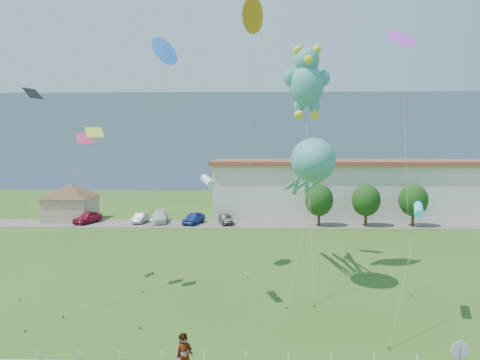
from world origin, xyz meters
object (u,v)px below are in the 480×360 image
teddy_bear_kite (307,80)px  parked_car_blue (194,218)px  octopus_kite (310,170)px  warehouse (415,187)px  pedestrian_left (184,356)px  parked_car_silver (140,218)px  pavilion (71,198)px  parked_car_white (160,217)px  pedestrian_right (184,355)px  parked_car_black (226,219)px  parked_car_red (88,217)px  stop_sign (460,356)px

teddy_bear_kite → parked_car_blue: bearing=119.5°
parked_car_blue → octopus_kite: octopus_kite is taller
warehouse → pedestrian_left: 54.55m
teddy_bear_kite → parked_car_silver: bearing=131.4°
pavilion → parked_car_blue: 18.05m
pedestrian_left → parked_car_white: pedestrian_left is taller
pedestrian_right → parked_car_blue: 38.16m
pedestrian_left → parked_car_blue: pedestrian_left is taller
parked_car_black → octopus_kite: (7.75, -23.89, 7.77)m
parked_car_blue → pedestrian_right: bearing=-66.8°
octopus_kite → parked_car_silver: bearing=128.0°
warehouse → pedestrian_right: bearing=-120.6°
parked_car_silver → parked_car_blue: parked_car_blue is taller
teddy_bear_kite → parked_car_black: bearing=110.2°
parked_car_silver → parked_car_black: (11.51, -0.72, -0.00)m
parked_car_blue → pavilion: bearing=-173.3°
pedestrian_left → octopus_kite: size_ratio=0.16×
parked_car_silver → parked_car_red: bearing=-172.1°
parked_car_silver → teddy_bear_kite: 32.67m
octopus_kite → pedestrian_right: bearing=-117.8°
warehouse → parked_car_blue: bearing=-164.5°
stop_sign → parked_car_blue: stop_sign is taller
parked_car_red → parked_car_white: bearing=22.6°
pedestrian_left → teddy_bear_kite: teddy_bear_kite is taller
stop_sign → teddy_bear_kite: bearing=102.0°
pedestrian_right → parked_car_silver: bearing=118.7°
parked_car_red → parked_car_black: (18.45, -0.19, -0.14)m
warehouse → pedestrian_right: (-27.69, -46.83, -3.07)m
warehouse → stop_sign: bearing=-108.9°
pedestrian_left → parked_car_blue: 38.23m
warehouse → parked_car_silver: bearing=-168.1°
parked_car_red → warehouse: bearing=28.6°
pavilion → stop_sign: size_ratio=3.68×
stop_sign → parked_car_blue: bearing=112.0°
pedestrian_right → octopus_kite: (7.33, 13.92, 7.39)m
pedestrian_left → pedestrian_right: pedestrian_right is taller
stop_sign → octopus_kite: 17.09m
stop_sign → teddy_bear_kite: (-3.84, 18.03, 13.58)m
pedestrian_right → teddy_bear_kite: 23.20m
parked_car_black → octopus_kite: octopus_kite is taller
stop_sign → parked_car_red: (-30.05, 39.37, -1.05)m
parked_car_white → parked_car_silver: bearing=179.8°
stop_sign → parked_car_black: stop_sign is taller
stop_sign → parked_car_black: bearing=106.5°
warehouse → parked_car_black: size_ratio=16.10×
pavilion → parked_car_white: (12.94, -2.05, -2.21)m
parked_car_silver → parked_car_blue: 7.31m
pavilion → parked_car_silver: 10.90m
parked_car_blue → pedestrian_left: bearing=-66.8°
parked_car_silver → parked_car_blue: bearing=-1.5°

